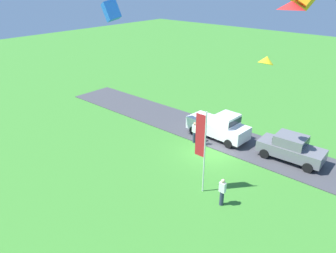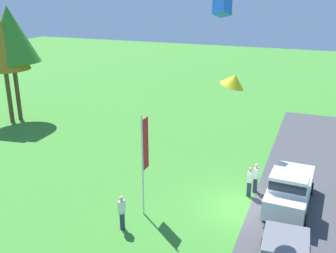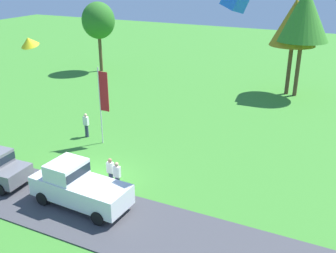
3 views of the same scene
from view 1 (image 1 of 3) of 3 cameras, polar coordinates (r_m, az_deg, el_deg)
ground_plane at (r=24.34m, az=7.67°, el=-4.51°), size 120.00×120.00×0.00m
pavement_strip at (r=26.37m, az=10.95°, el=-2.28°), size 36.00×4.40×0.06m
car_sedan_near_entrance at (r=24.19m, az=20.60°, el=-3.39°), size 4.47×2.10×1.84m
car_pickup_by_flagpole at (r=26.03m, az=9.00°, el=0.13°), size 5.08×2.23×2.14m
person_beside_suv at (r=18.79m, az=9.41°, el=-11.15°), size 0.36×0.24×1.71m
person_watching_sky at (r=25.25m, az=4.63°, el=-1.00°), size 0.36×0.24×1.71m
person_on_lawn at (r=24.79m, az=5.33°, el=-1.53°), size 0.36×0.24×1.71m
flag_banner at (r=18.63m, az=5.89°, el=-2.63°), size 0.71×0.08×5.16m
kite_delta_high_right at (r=14.27m, az=20.72°, el=19.10°), size 1.38×1.40×0.43m
kite_delta_over_trees at (r=20.27m, az=16.76°, el=11.04°), size 0.94×1.03×0.69m
kite_box_mid_center at (r=23.61m, az=-9.87°, el=19.26°), size 1.48×1.25×1.57m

